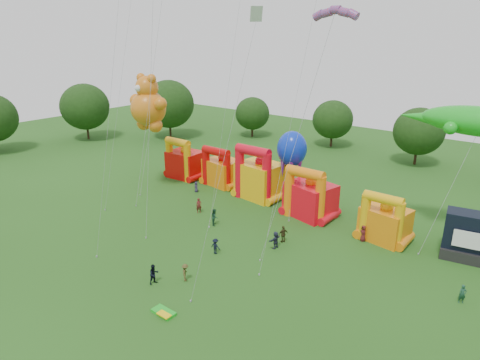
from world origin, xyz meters
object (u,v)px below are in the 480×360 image
Objects in this scene: bouncy_castle_2 at (259,178)px; spectator_0 at (196,187)px; spectator_4 at (283,234)px; octopus_kite at (291,174)px; bouncy_castle_0 at (184,162)px; gecko_kite at (462,162)px; teddy_bear_kite at (148,109)px.

bouncy_castle_2 is 4.88× the size of spectator_0.
spectator_0 is 18.61m from spectator_4.
octopus_kite is at bearing -0.63° from bouncy_castle_2.
bouncy_castle_0 is 0.66× the size of octopus_kite.
gecko_kite reaches higher than octopus_kite.
teddy_bear_kite reaches higher than spectator_0.
bouncy_castle_0 is 0.39× the size of teddy_bear_kite.
bouncy_castle_0 is 7.09m from spectator_0.
spectator_0 is (-31.73, -5.48, -8.30)m from gecko_kite.
octopus_kite is at bearing 31.49° from spectator_0.
gecko_kite is 9.58× the size of spectator_0.
bouncy_castle_2 is 0.51× the size of gecko_kite.
octopus_kite is (5.04, -0.06, 1.57)m from bouncy_castle_2.
teddy_bear_kite reaches higher than bouncy_castle_0.
bouncy_castle_2 reaches higher than bouncy_castle_0.
spectator_0 is at bearing -30.93° from bouncy_castle_0.
spectator_0 is (5.39, 3.19, -10.70)m from teddy_bear_kite.
octopus_kite is at bearing -174.80° from gecko_kite.
bouncy_castle_2 is 24.59m from gecko_kite.
spectator_0 is (-13.04, -3.78, -3.62)m from octopus_kite.
spectator_4 is at bearing -4.79° from teddy_bear_kite.
bouncy_castle_2 is 13.48m from spectator_4.
octopus_kite is at bearing 0.70° from bouncy_castle_0.
teddy_bear_kite is at bearing -159.30° from octopus_kite.
bouncy_castle_2 is at bearing -105.57° from spectator_4.
bouncy_castle_2 is at bearing 179.37° from octopus_kite.
gecko_kite is 19.34m from octopus_kite.
bouncy_castle_0 is at bearing -83.38° from spectator_4.
bouncy_castle_2 is (13.91, 0.29, 0.39)m from bouncy_castle_0.
teddy_bear_kite is at bearing -152.33° from bouncy_castle_2.
teddy_bear_kite is (0.52, -6.73, 9.05)m from bouncy_castle_0.
gecko_kite is at bearing 3.97° from bouncy_castle_2.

